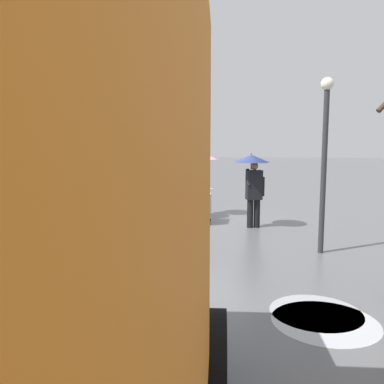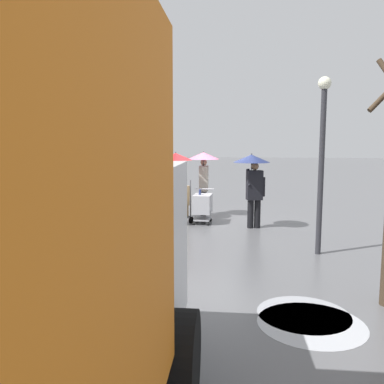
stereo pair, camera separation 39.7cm
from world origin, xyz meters
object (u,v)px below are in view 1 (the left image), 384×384
at_px(pedestrian_black_side, 202,168).
at_px(street_lamp, 325,147).
at_px(shopping_cart_vendor, 202,205).
at_px(hand_dolly_boxes, 178,202).
at_px(pedestrian_white_side, 173,170).
at_px(pedestrian_pink_side, 252,173).
at_px(cargo_van_parked_right, 87,184).

relative_size(pedestrian_black_side, street_lamp, 0.56).
distance_m(shopping_cart_vendor, street_lamp, 4.54).
bearing_deg(shopping_cart_vendor, street_lamp, 134.25).
distance_m(hand_dolly_boxes, pedestrian_white_side, 1.20).
bearing_deg(hand_dolly_boxes, pedestrian_white_side, -71.21).
distance_m(shopping_cart_vendor, hand_dolly_boxes, 0.73).
relative_size(pedestrian_pink_side, pedestrian_black_side, 1.00).
bearing_deg(pedestrian_pink_side, hand_dolly_boxes, -6.62).
bearing_deg(street_lamp, pedestrian_pink_side, -60.43).
bearing_deg(cargo_van_parked_right, street_lamp, 155.62).
bearing_deg(pedestrian_white_side, hand_dolly_boxes, 108.79).
height_order(cargo_van_parked_right, street_lamp, street_lamp).
height_order(shopping_cart_vendor, pedestrian_white_side, pedestrian_white_side).
bearing_deg(street_lamp, hand_dolly_boxes, -37.59).
relative_size(cargo_van_parked_right, hand_dolly_boxes, 4.08).
relative_size(hand_dolly_boxes, pedestrian_black_side, 0.61).
bearing_deg(cargo_van_parked_right, pedestrian_white_side, -167.25).
relative_size(pedestrian_pink_side, street_lamp, 0.56).
distance_m(hand_dolly_boxes, pedestrian_pink_side, 2.36).
xyz_separation_m(hand_dolly_boxes, pedestrian_pink_side, (-2.17, 0.25, 0.90)).
bearing_deg(shopping_cart_vendor, hand_dolly_boxes, 17.62).
bearing_deg(hand_dolly_boxes, pedestrian_black_side, -111.18).
bearing_deg(pedestrian_pink_side, street_lamp, 119.57).
distance_m(shopping_cart_vendor, pedestrian_black_side, 1.64).
distance_m(shopping_cart_vendor, pedestrian_pink_side, 1.86).
relative_size(shopping_cart_vendor, pedestrian_black_side, 0.49).
bearing_deg(street_lamp, pedestrian_black_side, -54.78).
bearing_deg(cargo_van_parked_right, shopping_cart_vendor, -179.04).
height_order(pedestrian_black_side, pedestrian_white_side, same).
xyz_separation_m(cargo_van_parked_right, pedestrian_black_side, (-3.44, -1.34, 0.41)).
relative_size(cargo_van_parked_right, pedestrian_white_side, 2.50).
bearing_deg(pedestrian_black_side, hand_dolly_boxes, 68.82).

